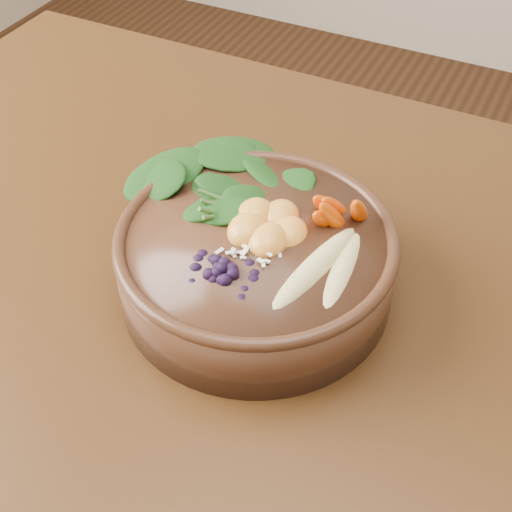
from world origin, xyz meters
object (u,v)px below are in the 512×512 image
Objects in this scene: banana_halves at (330,257)px; stoneware_bowl at (256,264)px; kale_heap at (254,174)px; carrot_cluster at (342,185)px; mandarin_cluster at (268,216)px; dining_table at (487,510)px; blueberry_pile at (222,257)px.

stoneware_bowl is at bearing -177.26° from banana_halves.
carrot_cluster reaches higher than kale_heap.
mandarin_cluster is (0.03, -0.04, -0.01)m from kale_heap.
dining_table is 0.31m from mandarin_cluster.
dining_table is 11.63× the size of banana_halves.
stoneware_bowl is 1.80× the size of banana_halves.
carrot_cluster is 0.07m from banana_halves.
carrot_cluster is (-0.20, 0.13, 0.19)m from dining_table.
carrot_cluster reaches higher than mandarin_cluster.
carrot_cluster reaches higher than banana_halves.
kale_heap is (-0.03, 0.06, 0.05)m from stoneware_bowl.
kale_heap is at bearing 156.45° from banana_halves.
carrot_cluster is at bearing 41.48° from mandarin_cluster.
dining_table is 0.30m from carrot_cluster.
mandarin_cluster reaches higher than banana_halves.
dining_table is 23.35× the size of carrot_cluster.
stoneware_bowl is at bearing -105.06° from mandarin_cluster.
mandarin_cluster is (-0.05, -0.04, -0.02)m from carrot_cluster.
stoneware_bowl is 3.15× the size of mandarin_cluster.
dining_table is at bearing -18.03° from mandarin_cluster.
kale_heap is at bearing -169.49° from carrot_cluster.
kale_heap is 0.11m from blueberry_pile.
banana_halves is at bearing 162.14° from dining_table.
kale_heap is 2.07× the size of mandarin_cluster.
banana_halves is 0.07m from mandarin_cluster.
mandarin_cluster is (-0.25, 0.08, 0.17)m from dining_table.
carrot_cluster is at bearing 113.06° from banana_halves.
kale_heap is at bearing 156.57° from dining_table.
kale_heap is 0.12m from banana_halves.
banana_halves is (0.07, -0.01, 0.05)m from stoneware_bowl.
mandarin_cluster is at bearing 170.25° from banana_halves.
carrot_cluster is (0.08, 0.00, 0.02)m from kale_heap.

